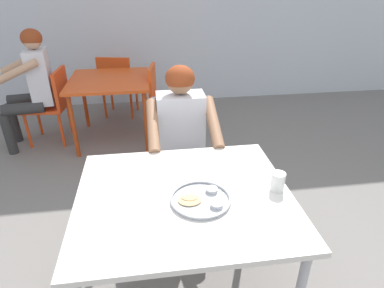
# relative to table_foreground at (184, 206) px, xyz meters

# --- Properties ---
(table_foreground) EXTENTS (1.08, 0.93, 0.75)m
(table_foreground) POSITION_rel_table_foreground_xyz_m (0.00, 0.00, 0.00)
(table_foreground) COLOR silver
(table_foreground) RESTS_ON ground
(thali_tray) EXTENTS (0.30, 0.30, 0.03)m
(thali_tray) POSITION_rel_table_foreground_xyz_m (0.07, -0.06, 0.08)
(thali_tray) COLOR #B7BABF
(thali_tray) RESTS_ON table_foreground
(drinking_cup) EXTENTS (0.07, 0.07, 0.10)m
(drinking_cup) POSITION_rel_table_foreground_xyz_m (0.48, -0.03, 0.13)
(drinking_cup) COLOR white
(drinking_cup) RESTS_ON table_foreground
(chair_foreground) EXTENTS (0.43, 0.44, 0.87)m
(chair_foreground) POSITION_rel_table_foreground_xyz_m (0.08, 0.98, -0.17)
(chair_foreground) COLOR #3F3F44
(chair_foreground) RESTS_ON ground
(diner_foreground) EXTENTS (0.49, 0.55, 1.18)m
(diner_foreground) POSITION_rel_table_foreground_xyz_m (0.08, 0.75, 0.03)
(diner_foreground) COLOR #2D2D2D
(diner_foreground) RESTS_ON ground
(table_background_red) EXTENTS (0.85, 0.88, 0.71)m
(table_background_red) POSITION_rel_table_foreground_xyz_m (-0.55, 2.20, -0.05)
(table_background_red) COLOR #E04C19
(table_background_red) RESTS_ON ground
(chair_red_left) EXTENTS (0.47, 0.45, 0.83)m
(chair_red_left) POSITION_rel_table_foreground_xyz_m (-1.20, 2.24, -0.20)
(chair_red_left) COLOR #E84619
(chair_red_left) RESTS_ON ground
(chair_red_right) EXTENTS (0.49, 0.46, 0.84)m
(chair_red_right) POSITION_rel_table_foreground_xyz_m (0.03, 2.15, -0.18)
(chair_red_right) COLOR #EE4F17
(chair_red_right) RESTS_ON ground
(chair_red_far) EXTENTS (0.51, 0.47, 0.81)m
(chair_red_far) POSITION_rel_table_foreground_xyz_m (-0.53, 2.86, -0.20)
(chair_red_far) COLOR #D54719
(chair_red_far) RESTS_ON ground
(patron_background) EXTENTS (0.59, 0.55, 1.25)m
(patron_background) POSITION_rel_table_foreground_xyz_m (-1.34, 2.18, 0.07)
(patron_background) COLOR #313131
(patron_background) RESTS_ON ground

